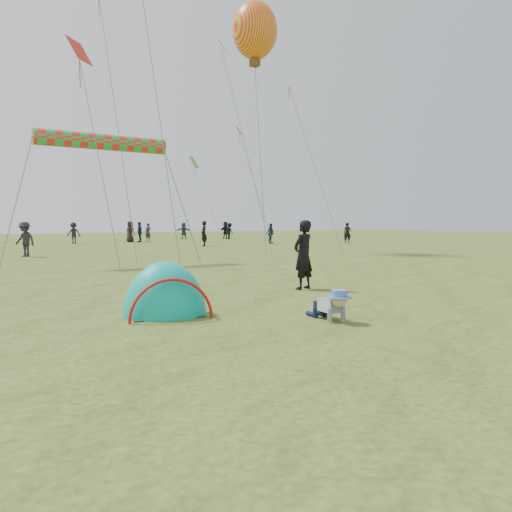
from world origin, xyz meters
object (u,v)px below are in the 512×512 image
standing_adult (303,255)px  balloon_kite (255,34)px  crawling_toddler (332,304)px  popup_tent (165,315)px

standing_adult → balloon_kite: (7.82, 14.73, 11.59)m
balloon_kite → crawling_toddler: bearing=-118.5°
popup_tent → balloon_kite: size_ratio=0.55×
popup_tent → standing_adult: standing_adult is taller
crawling_toddler → balloon_kite: bearing=67.2°
balloon_kite → standing_adult: bearing=-118.0°
crawling_toddler → balloon_kite: balloon_kite is taller
crawling_toddler → popup_tent: bearing=143.5°
crawling_toddler → standing_adult: standing_adult is taller
popup_tent → standing_adult: (4.37, 1.45, 0.89)m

